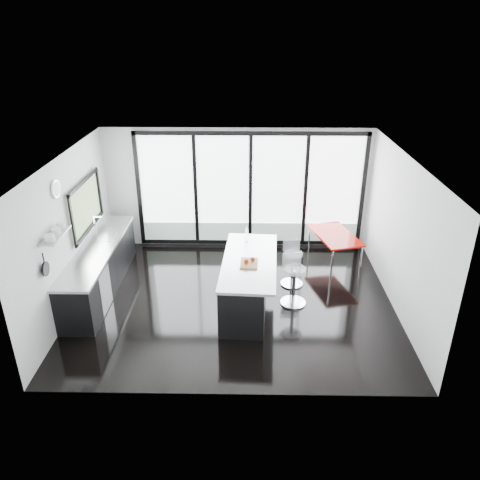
{
  "coord_description": "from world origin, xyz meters",
  "views": [
    {
      "loc": [
        0.24,
        -7.66,
        4.9
      ],
      "look_at": [
        0.1,
        0.3,
        1.15
      ],
      "focal_mm": 35.0,
      "sensor_mm": 36.0,
      "label": 1
    }
  ],
  "objects_px": {
    "island": "(245,282)",
    "red_table": "(334,249)",
    "bar_stool_near": "(294,286)",
    "bar_stool_far": "(292,269)"
  },
  "relations": [
    {
      "from": "red_table",
      "to": "island",
      "type": "bearing_deg",
      "value": -139.39
    },
    {
      "from": "island",
      "to": "red_table",
      "type": "relative_size",
      "value": 1.78
    },
    {
      "from": "bar_stool_near",
      "to": "island",
      "type": "bearing_deg",
      "value": 164.75
    },
    {
      "from": "bar_stool_far",
      "to": "red_table",
      "type": "bearing_deg",
      "value": 33.64
    },
    {
      "from": "island",
      "to": "red_table",
      "type": "xyz_separation_m",
      "value": [
        1.93,
        1.65,
        -0.12
      ]
    },
    {
      "from": "island",
      "to": "bar_stool_near",
      "type": "relative_size",
      "value": 3.09
    },
    {
      "from": "island",
      "to": "bar_stool_near",
      "type": "bearing_deg",
      "value": 1.87
    },
    {
      "from": "island",
      "to": "red_table",
      "type": "distance_m",
      "value": 2.54
    },
    {
      "from": "island",
      "to": "red_table",
      "type": "height_order",
      "value": "island"
    },
    {
      "from": "bar_stool_near",
      "to": "bar_stool_far",
      "type": "height_order",
      "value": "bar_stool_near"
    }
  ]
}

